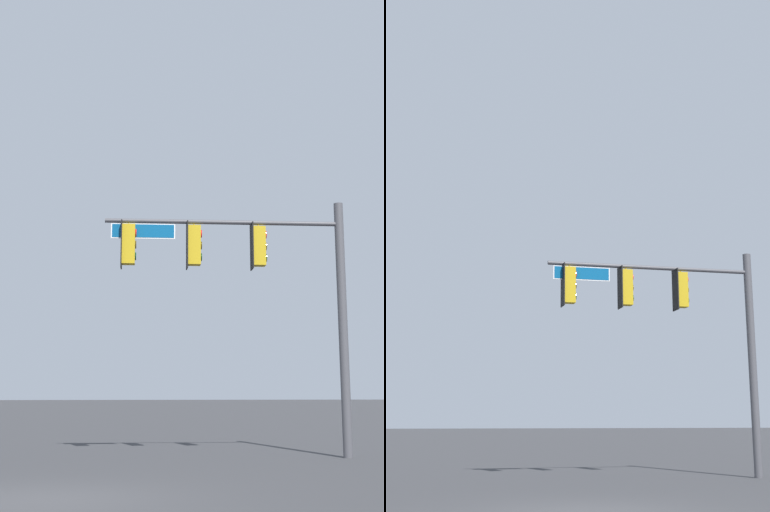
% 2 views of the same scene
% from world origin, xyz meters
% --- Properties ---
extents(ground_plane, '(400.00, 400.00, 0.00)m').
position_xyz_m(ground_plane, '(0.00, 0.00, 0.00)').
color(ground_plane, '#38383A').
extents(signal_pole_near, '(6.65, 1.05, 6.97)m').
position_xyz_m(signal_pole_near, '(-5.47, -6.65, 4.84)').
color(signal_pole_near, '#47474C').
rests_on(signal_pole_near, ground_plane).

